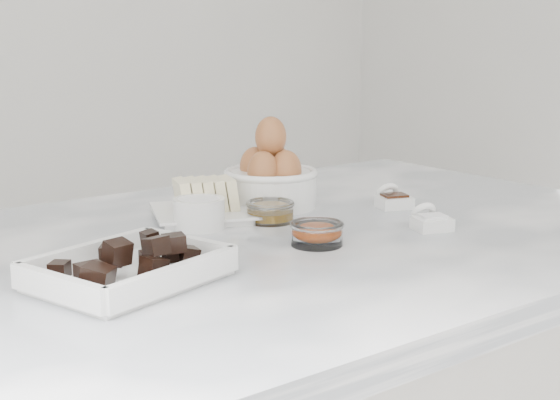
# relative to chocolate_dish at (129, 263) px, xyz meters

# --- Properties ---
(marble_slab) EXTENTS (1.20, 0.80, 0.04)m
(marble_slab) POSITION_rel_chocolate_dish_xyz_m (0.28, 0.08, -0.04)
(marble_slab) COLOR white
(marble_slab) RESTS_ON cabinet
(chocolate_dish) EXTENTS (0.25, 0.21, 0.06)m
(chocolate_dish) POSITION_rel_chocolate_dish_xyz_m (0.00, 0.00, 0.00)
(chocolate_dish) COLOR white
(chocolate_dish) RESTS_ON marble_slab
(butter_plate) EXTENTS (0.20, 0.20, 0.06)m
(butter_plate) POSITION_rel_chocolate_dish_xyz_m (0.23, 0.22, 0.00)
(butter_plate) COLOR white
(butter_plate) RESTS_ON marble_slab
(sugar_ramekin) EXTENTS (0.08, 0.08, 0.04)m
(sugar_ramekin) POSITION_rel_chocolate_dish_xyz_m (0.20, 0.17, 0.00)
(sugar_ramekin) COLOR white
(sugar_ramekin) RESTS_ON marble_slab
(egg_bowl) EXTENTS (0.16, 0.16, 0.15)m
(egg_bowl) POSITION_rel_chocolate_dish_xyz_m (0.37, 0.23, 0.03)
(egg_bowl) COLOR white
(egg_bowl) RESTS_ON marble_slab
(honey_bowl) EXTENTS (0.07, 0.07, 0.03)m
(honey_bowl) POSITION_rel_chocolate_dish_xyz_m (0.30, 0.14, -0.01)
(honey_bowl) COLOR white
(honey_bowl) RESTS_ON marble_slab
(zest_bowl) EXTENTS (0.07, 0.07, 0.03)m
(zest_bowl) POSITION_rel_chocolate_dish_xyz_m (0.28, -0.00, -0.01)
(zest_bowl) COLOR white
(zest_bowl) RESTS_ON marble_slab
(vanilla_spoon) EXTENTS (0.07, 0.08, 0.04)m
(vanilla_spoon) POSITION_rel_chocolate_dish_xyz_m (0.53, 0.10, -0.01)
(vanilla_spoon) COLOR white
(vanilla_spoon) RESTS_ON marble_slab
(salt_spoon) EXTENTS (0.06, 0.07, 0.04)m
(salt_spoon) POSITION_rel_chocolate_dish_xyz_m (0.47, -0.03, -0.01)
(salt_spoon) COLOR white
(salt_spoon) RESTS_ON marble_slab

